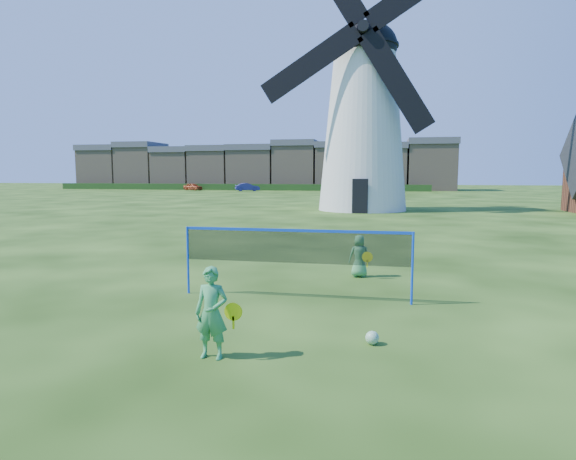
# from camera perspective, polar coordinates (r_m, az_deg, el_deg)

# --- Properties ---
(ground) EXTENTS (220.00, 220.00, 0.00)m
(ground) POSITION_cam_1_polar(r_m,az_deg,el_deg) (10.67, -1.60, -8.31)
(ground) COLOR black
(ground) RESTS_ON ground
(windmill) EXTENTS (14.32, 6.48, 19.66)m
(windmill) POSITION_cam_1_polar(r_m,az_deg,el_deg) (37.09, 8.84, 12.88)
(windmill) COLOR white
(windmill) RESTS_ON ground
(badminton_net) EXTENTS (5.05, 0.05, 1.55)m
(badminton_net) POSITION_cam_1_polar(r_m,az_deg,el_deg) (10.63, 0.83, -2.08)
(badminton_net) COLOR blue
(badminton_net) RESTS_ON ground
(player_girl) EXTENTS (0.68, 0.36, 1.39)m
(player_girl) POSITION_cam_1_polar(r_m,az_deg,el_deg) (7.43, -8.92, -9.55)
(player_girl) COLOR #3D9A57
(player_girl) RESTS_ON ground
(player_boy) EXTENTS (0.66, 0.46, 1.13)m
(player_boy) POSITION_cam_1_polar(r_m,az_deg,el_deg) (13.11, 8.35, -3.01)
(player_boy) COLOR #4DA05A
(player_boy) RESTS_ON ground
(play_ball) EXTENTS (0.22, 0.22, 0.22)m
(play_ball) POSITION_cam_1_polar(r_m,az_deg,el_deg) (8.18, 9.83, -12.32)
(play_ball) COLOR green
(play_ball) RESTS_ON ground
(terraced_houses) EXTENTS (65.31, 8.40, 8.20)m
(terraced_houses) POSITION_cam_1_polar(r_m,az_deg,el_deg) (84.84, -3.40, 7.47)
(terraced_houses) COLOR gray
(terraced_houses) RESTS_ON ground
(hedge) EXTENTS (62.00, 0.80, 1.00)m
(hedge) POSITION_cam_1_polar(r_m,az_deg,el_deg) (79.86, -6.38, 5.03)
(hedge) COLOR #193814
(hedge) RESTS_ON ground
(car_left) EXTENTS (3.62, 2.56, 1.14)m
(car_left) POSITION_cam_1_polar(r_m,az_deg,el_deg) (80.16, -11.07, 5.00)
(car_left) COLOR #9A3C1C
(car_left) RESTS_ON ground
(car_right) EXTENTS (3.90, 2.67, 1.22)m
(car_right) POSITION_cam_1_polar(r_m,az_deg,el_deg) (75.09, -4.78, 5.02)
(car_right) COLOR navy
(car_right) RESTS_ON ground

